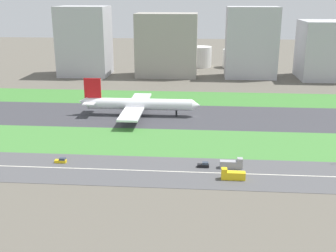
{
  "coord_description": "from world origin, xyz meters",
  "views": [
    {
      "loc": [
        2.5,
        -215.57,
        62.6
      ],
      "look_at": [
        -12.07,
        -36.5,
        6.0
      ],
      "focal_mm": 45.26,
      "sensor_mm": 36.0,
      "label": 1
    }
  ],
  "objects": [
    {
      "name": "ground_plane",
      "position": [
        0.0,
        0.0,
        0.0
      ],
      "size": [
        800.0,
        800.0,
        0.0
      ],
      "primitive_type": "plane",
      "color": "#5B564C"
    },
    {
      "name": "runway",
      "position": [
        0.0,
        0.0,
        0.05
      ],
      "size": [
        280.0,
        46.0,
        0.1
      ],
      "primitive_type": "cube",
      "color": "#38383D",
      "rests_on": "ground_plane"
    },
    {
      "name": "grass_median_north",
      "position": [
        0.0,
        41.0,
        0.05
      ],
      "size": [
        280.0,
        36.0,
        0.1
      ],
      "primitive_type": "cube",
      "color": "#3D7A33",
      "rests_on": "ground_plane"
    },
    {
      "name": "grass_median_south",
      "position": [
        0.0,
        -41.0,
        0.05
      ],
      "size": [
        280.0,
        36.0,
        0.1
      ],
      "primitive_type": "cube",
      "color": "#427F38",
      "rests_on": "ground_plane"
    },
    {
      "name": "highway",
      "position": [
        0.0,
        -73.0,
        0.05
      ],
      "size": [
        280.0,
        28.0,
        0.1
      ],
      "primitive_type": "cube",
      "color": "#4C4C4F",
      "rests_on": "ground_plane"
    },
    {
      "name": "highway_centerline",
      "position": [
        0.0,
        -73.0,
        0.11
      ],
      "size": [
        266.0,
        0.5,
        0.01
      ],
      "primitive_type": "cube",
      "color": "silver",
      "rests_on": "highway"
    },
    {
      "name": "airliner",
      "position": [
        -31.85,
        0.0,
        6.23
      ],
      "size": [
        65.0,
        56.0,
        19.7
      ],
      "color": "white",
      "rests_on": "runway"
    },
    {
      "name": "car_2",
      "position": [
        -50.89,
        -68.0,
        0.92
      ],
      "size": [
        4.4,
        1.8,
        2.0
      ],
      "color": "yellow",
      "rests_on": "highway"
    },
    {
      "name": "car_1",
      "position": [
        3.95,
        -68.0,
        0.92
      ],
      "size": [
        4.4,
        1.8,
        2.0
      ],
      "color": "black",
      "rests_on": "highway"
    },
    {
      "name": "truck_1",
      "position": [
        13.99,
        -78.0,
        1.67
      ],
      "size": [
        8.4,
        2.5,
        4.0
      ],
      "rotation": [
        0.0,
        0.0,
        3.14
      ],
      "color": "yellow",
      "rests_on": "highway"
    },
    {
      "name": "truck_2",
      "position": [
        14.42,
        -68.0,
        1.67
      ],
      "size": [
        8.4,
        2.5,
        4.0
      ],
      "color": "#99999E",
      "rests_on": "highway"
    },
    {
      "name": "terminal_building",
      "position": [
        -90.0,
        114.0,
        26.51
      ],
      "size": [
        38.11,
        32.14,
        53.01
      ],
      "primitive_type": "cube",
      "color": "#B2B2B7",
      "rests_on": "ground_plane"
    },
    {
      "name": "hangar_building",
      "position": [
        -25.34,
        114.0,
        24.02
      ],
      "size": [
        46.81,
        27.26,
        48.04
      ],
      "primitive_type": "cube",
      "color": "#9E998E",
      "rests_on": "ground_plane"
    },
    {
      "name": "office_tower",
      "position": [
        39.2,
        114.0,
        26.49
      ],
      "size": [
        38.49,
        24.63,
        52.98
      ],
      "primitive_type": "cube",
      "color": "#B2B2B7",
      "rests_on": "ground_plane"
    },
    {
      "name": "cargo_warehouse",
      "position": [
        95.68,
        114.0,
        21.51
      ],
      "size": [
        39.77,
        38.75,
        43.02
      ],
      "primitive_type": "cube",
      "color": "#B2B2B7",
      "rests_on": "ground_plane"
    },
    {
      "name": "fuel_tank_west",
      "position": [
        1.27,
        159.0,
        8.89
      ],
      "size": [
        18.27,
        18.27,
        17.79
      ],
      "primitive_type": "cylinder",
      "color": "silver",
      "rests_on": "ground_plane"
    },
    {
      "name": "fuel_tank_centre",
      "position": [
        28.5,
        159.0,
        7.91
      ],
      "size": [
        16.51,
        16.51,
        15.81
      ],
      "primitive_type": "cylinder",
      "color": "silver",
      "rests_on": "ground_plane"
    }
  ]
}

